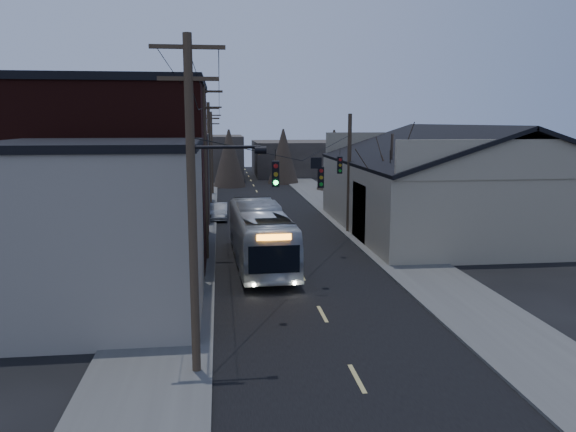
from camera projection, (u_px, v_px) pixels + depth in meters
name	position (u px, v px, depth m)	size (l,w,h in m)	color
ground	(374.00, 411.00, 15.61)	(160.00, 160.00, 0.00)	black
road_surface	(273.00, 222.00, 44.97)	(9.00, 110.00, 0.02)	black
sidewalk_left	(191.00, 223.00, 44.19)	(4.00, 110.00, 0.12)	#474744
sidewalk_right	(352.00, 219.00, 45.73)	(4.00, 110.00, 0.12)	#474744
building_clapboard	(101.00, 233.00, 22.77)	(8.00, 8.00, 7.00)	gray
building_brick	(120.00, 172.00, 33.16)	(10.00, 12.00, 10.00)	black
building_left_far	(158.00, 173.00, 49.13)	(9.00, 14.00, 7.00)	#342F2A
warehouse	(455.00, 194.00, 41.17)	(16.16, 20.60, 7.73)	gray
building_far_left	(206.00, 157.00, 78.02)	(10.00, 12.00, 6.00)	#342F2A
building_far_right	(294.00, 158.00, 84.54)	(12.00, 14.00, 5.00)	#342F2A
bare_tree	(390.00, 191.00, 35.36)	(0.40, 0.40, 7.20)	black
utility_lines	(235.00, 166.00, 38.04)	(11.24, 45.28, 10.50)	#382B1E
bus	(260.00, 235.00, 31.45)	(2.76, 11.82, 3.29)	#ADB3B9
parked_car	(219.00, 211.00, 46.05)	(1.41, 4.05, 1.33)	#94979B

